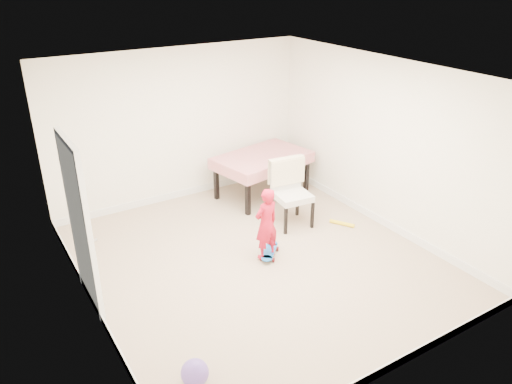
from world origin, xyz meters
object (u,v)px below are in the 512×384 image
child (266,226)px  skateboard (270,253)px  balloon (195,373)px  dining_chair (292,194)px  dining_table (262,175)px

child → skateboard: bearing=-162.6°
child → balloon: size_ratio=3.73×
dining_chair → balloon: dining_chair is taller
skateboard → balloon: 2.51m
dining_chair → child: size_ratio=1.01×
dining_chair → skateboard: size_ratio=1.89×
dining_chair → balloon: 3.54m
dining_chair → skateboard: 1.12m
dining_chair → child: (-0.90, -0.64, -0.01)m
skateboard → child: size_ratio=0.54×
dining_chair → balloon: bearing=-134.5°
dining_table → balloon: (-2.95, -3.40, -0.24)m
child → balloon: (-1.84, -1.56, -0.38)m
skateboard → balloon: bearing=174.4°
dining_chair → dining_table: bearing=87.0°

